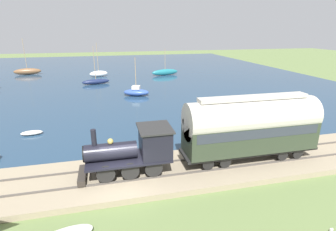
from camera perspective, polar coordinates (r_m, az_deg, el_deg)
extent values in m
plane|color=#607542|center=(16.50, -9.55, -15.22)|extent=(200.00, 200.00, 0.00)
cube|color=navy|center=(58.28, -12.86, 8.94)|extent=(80.00, 80.00, 0.01)
cube|color=gray|center=(17.15, -9.82, -13.08)|extent=(5.19, 56.00, 0.37)
cube|color=#4C4742|center=(16.27, -9.64, -13.92)|extent=(0.07, 54.88, 0.12)
cube|color=#4C4742|center=(17.79, -10.07, -10.95)|extent=(0.07, 54.88, 0.12)
cylinder|color=black|center=(16.14, -3.09, -11.49)|extent=(0.12, 1.07, 1.07)
cylinder|color=black|center=(17.66, -4.14, -8.72)|extent=(0.12, 1.07, 1.07)
cylinder|color=black|center=(15.99, -8.19, -11.98)|extent=(0.12, 1.07, 1.07)
cylinder|color=black|center=(17.52, -8.76, -9.13)|extent=(0.12, 1.07, 1.07)
cylinder|color=black|center=(15.96, -13.35, -12.38)|extent=(0.12, 1.07, 1.07)
cylinder|color=black|center=(17.50, -13.43, -9.49)|extent=(0.12, 1.07, 1.07)
cube|color=black|center=(16.55, -8.56, -9.17)|extent=(2.25, 5.14, 0.12)
cylinder|color=black|center=(16.26, -12.29, -7.64)|extent=(1.04, 3.08, 1.04)
cylinder|color=black|center=(16.34, -17.88, -8.01)|extent=(0.99, 0.08, 0.99)
cylinder|color=black|center=(15.88, -15.87, -4.60)|extent=(0.30, 0.30, 0.97)
sphere|color=tan|center=(15.99, -12.45, -5.52)|extent=(0.36, 0.36, 0.36)
cube|color=black|center=(16.33, -2.85, -5.74)|extent=(2.15, 1.80, 1.74)
cube|color=#282828|center=(15.98, -2.90, -2.73)|extent=(2.35, 2.04, 0.10)
cube|color=#2D2823|center=(16.99, -18.15, -12.21)|extent=(2.05, 0.44, 0.32)
cylinder|color=black|center=(20.34, 26.39, -7.42)|extent=(0.12, 0.76, 0.76)
cylinder|color=black|center=(21.57, 23.49, -5.56)|extent=(0.12, 0.76, 0.76)
cylinder|color=black|center=(19.64, 23.71, -7.94)|extent=(0.12, 0.76, 0.76)
cylinder|color=black|center=(20.91, 20.88, -5.97)|extent=(0.12, 0.76, 0.76)
cylinder|color=black|center=(17.54, 12.38, -9.92)|extent=(0.12, 0.76, 0.76)
cylinder|color=black|center=(18.95, 10.10, -7.54)|extent=(0.12, 0.76, 0.76)
cylinder|color=black|center=(17.09, 8.76, -10.47)|extent=(0.12, 0.76, 0.76)
cylinder|color=black|center=(18.54, 6.73, -7.97)|extent=(0.12, 0.76, 0.76)
cube|color=black|center=(19.03, 17.11, -6.96)|extent=(2.12, 9.41, 0.16)
cube|color=#2D3828|center=(18.57, 17.45, -3.64)|extent=(2.35, 9.03, 2.22)
cube|color=#2D333D|center=(18.43, 17.56, -2.52)|extent=(2.38, 8.47, 0.62)
cylinder|color=#B2ADA3|center=(18.20, 17.78, -0.39)|extent=(2.47, 9.03, 2.47)
cube|color=#B2ADA3|center=(17.83, 18.20, 3.73)|extent=(0.82, 7.52, 0.24)
ellipsoid|color=#335199|center=(37.62, -6.93, 5.03)|extent=(2.77, 3.99, 0.96)
cylinder|color=#9E8460|center=(37.11, -7.09, 9.07)|extent=(0.10, 0.10, 4.41)
cube|color=silver|center=(37.47, -6.97, 6.08)|extent=(1.32, 1.36, 0.45)
ellipsoid|color=#1E707A|center=(54.45, -0.65, 9.41)|extent=(2.22, 5.82, 1.23)
cylinder|color=#9E8460|center=(54.10, -0.66, 12.18)|extent=(0.10, 0.10, 4.06)
ellipsoid|color=white|center=(54.53, -14.86, 8.78)|extent=(2.20, 3.78, 1.15)
cylinder|color=#9E8460|center=(54.12, -15.14, 12.23)|extent=(0.10, 0.10, 5.44)
ellipsoid|color=brown|center=(62.49, -28.27, 8.45)|extent=(1.92, 5.35, 1.31)
cylinder|color=#9E8460|center=(62.10, -28.78, 11.74)|extent=(0.10, 0.10, 5.95)
ellipsoid|color=#192347|center=(47.07, -15.42, 7.13)|extent=(2.17, 4.81, 0.87)
cylinder|color=#9E8460|center=(46.59, -15.76, 10.98)|extent=(0.10, 0.10, 5.52)
ellipsoid|color=silver|center=(26.17, 6.40, -1.65)|extent=(0.98, 1.96, 0.30)
ellipsoid|color=beige|center=(26.51, -27.54, -3.35)|extent=(0.90, 1.89, 0.38)
ellipsoid|color=beige|center=(27.94, 13.70, -0.67)|extent=(1.45, 2.26, 0.40)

